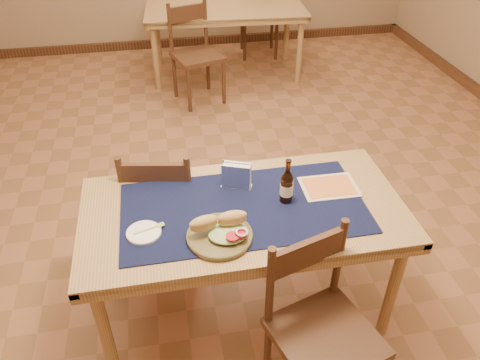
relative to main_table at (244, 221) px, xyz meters
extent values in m
cube|color=#996042|center=(0.00, 0.80, -0.68)|extent=(6.00, 7.00, 0.02)
cylinder|color=#A97F4F|center=(-0.72, -0.32, -0.31)|extent=(0.06, 0.06, 0.71)
cylinder|color=#A97F4F|center=(0.72, -0.32, -0.31)|extent=(0.06, 0.06, 0.71)
cylinder|color=#A97F4F|center=(-0.72, 0.32, -0.31)|extent=(0.06, 0.06, 0.71)
cylinder|color=#A97F4F|center=(0.72, 0.32, -0.31)|extent=(0.06, 0.06, 0.71)
cube|color=#A97F4F|center=(0.00, 0.00, 0.06)|extent=(1.60, 0.80, 0.04)
cube|color=#0F1437|center=(0.00, 0.00, 0.09)|extent=(1.20, 0.60, 0.01)
cube|color=#4D2D1B|center=(0.00, 4.27, -0.62)|extent=(6.00, 0.06, 0.10)
cylinder|color=#A97F4F|center=(-0.35, 3.02, -0.31)|extent=(0.06, 0.06, 0.71)
cylinder|color=#A97F4F|center=(1.18, 2.92, -0.31)|extent=(0.06, 0.06, 0.71)
cylinder|color=#A97F4F|center=(-0.30, 3.70, -0.31)|extent=(0.06, 0.06, 0.71)
cylinder|color=#A97F4F|center=(1.22, 3.60, -0.31)|extent=(0.06, 0.06, 0.71)
cube|color=#A97F4F|center=(0.44, 3.31, 0.06)|extent=(1.74, 0.96, 0.04)
cylinder|color=#4D2D1B|center=(-0.18, 0.64, -0.45)|extent=(0.04, 0.04, 0.44)
cylinder|color=#4D2D1B|center=(-0.53, 0.70, -0.45)|extent=(0.04, 0.04, 0.44)
cylinder|color=#4D2D1B|center=(-0.25, 0.29, -0.45)|extent=(0.04, 0.04, 0.44)
cylinder|color=#4D2D1B|center=(-0.60, 0.35, -0.45)|extent=(0.04, 0.04, 0.44)
cube|color=#4D2D1B|center=(-0.39, 0.49, -0.22)|extent=(0.48, 0.48, 0.04)
cube|color=#4D2D1B|center=(-0.42, 0.31, 0.12)|extent=(0.36, 0.09, 0.14)
cylinder|color=#4D2D1B|center=(-0.25, 0.28, 0.00)|extent=(0.04, 0.04, 0.45)
cylinder|color=#4D2D1B|center=(-0.60, 0.34, 0.00)|extent=(0.04, 0.04, 0.45)
cylinder|color=#4D2D1B|center=(0.03, -0.47, -0.44)|extent=(0.04, 0.04, 0.45)
cylinder|color=#4D2D1B|center=(0.37, -0.37, -0.44)|extent=(0.04, 0.04, 0.45)
cube|color=#4D2D1B|center=(0.26, -0.59, -0.21)|extent=(0.53, 0.53, 0.04)
cube|color=#4D2D1B|center=(0.20, -0.41, 0.14)|extent=(0.36, 0.14, 0.14)
cylinder|color=#4D2D1B|center=(0.02, -0.46, 0.02)|extent=(0.04, 0.04, 0.46)
cylinder|color=#4D2D1B|center=(0.37, -0.36, 0.02)|extent=(0.04, 0.04, 0.46)
cylinder|color=#4D2D1B|center=(-0.06, 2.46, -0.43)|extent=(0.04, 0.04, 0.47)
cylinder|color=#4D2D1B|center=(0.30, 2.57, -0.43)|extent=(0.04, 0.04, 0.47)
cylinder|color=#4D2D1B|center=(-0.18, 2.82, -0.43)|extent=(0.04, 0.04, 0.47)
cylinder|color=#4D2D1B|center=(0.18, 2.93, -0.43)|extent=(0.04, 0.04, 0.47)
cube|color=#4D2D1B|center=(0.06, 2.69, -0.20)|extent=(0.55, 0.55, 0.04)
cube|color=#4D2D1B|center=(0.00, 2.88, 0.17)|extent=(0.37, 0.14, 0.15)
cylinder|color=#4D2D1B|center=(-0.18, 2.83, 0.05)|extent=(0.04, 0.04, 0.48)
cylinder|color=#4D2D1B|center=(0.18, 2.94, 0.05)|extent=(0.04, 0.04, 0.48)
cylinder|color=#4D2D1B|center=(1.14, 3.99, -0.43)|extent=(0.04, 0.04, 0.48)
cylinder|color=#4D2D1B|center=(0.76, 4.02, -0.43)|extent=(0.04, 0.04, 0.48)
cylinder|color=#4D2D1B|center=(1.10, 3.61, -0.43)|extent=(0.04, 0.04, 0.48)
cylinder|color=#4D2D1B|center=(0.72, 3.64, -0.43)|extent=(0.04, 0.04, 0.48)
cube|color=#4D2D1B|center=(0.93, 3.81, -0.19)|extent=(0.49, 0.49, 0.04)
cylinder|color=#4D2D1B|center=(0.72, 3.63, 0.05)|extent=(0.04, 0.04, 0.49)
cylinder|color=brown|center=(-0.15, -0.19, 0.10)|extent=(0.30, 0.30, 0.02)
torus|color=brown|center=(-0.15, -0.19, 0.10)|extent=(0.30, 0.30, 0.01)
ellipsoid|color=#B9D693|center=(-0.11, -0.21, 0.12)|extent=(0.18, 0.15, 0.03)
ellipsoid|color=tan|center=(-0.22, -0.17, 0.17)|extent=(0.14, 0.09, 0.07)
ellipsoid|color=tan|center=(-0.09, -0.16, 0.17)|extent=(0.14, 0.06, 0.08)
cylinder|color=#B21726|center=(-0.10, -0.25, 0.14)|extent=(0.06, 0.06, 0.01)
cylinder|color=#B21726|center=(-0.06, -0.24, 0.14)|extent=(0.06, 0.06, 0.01)
torus|color=silver|center=(-0.06, -0.24, 0.15)|extent=(0.06, 0.06, 0.01)
cylinder|color=white|center=(-0.49, -0.10, 0.09)|extent=(0.16, 0.16, 0.01)
torus|color=white|center=(-0.49, -0.10, 0.10)|extent=(0.16, 0.16, 0.01)
cube|color=#99D072|center=(-0.48, -0.09, 0.10)|extent=(0.11, 0.05, 0.00)
cube|color=#99D072|center=(-0.41, -0.07, 0.10)|extent=(0.04, 0.03, 0.00)
cylinder|color=#4D260D|center=(0.22, 0.01, 0.16)|extent=(0.06, 0.06, 0.14)
cone|color=#4D260D|center=(0.22, 0.01, 0.25)|extent=(0.06, 0.06, 0.04)
cylinder|color=#4D260D|center=(0.22, 0.01, 0.30)|extent=(0.02, 0.02, 0.06)
cylinder|color=#4D260D|center=(0.22, 0.01, 0.33)|extent=(0.03, 0.03, 0.01)
cylinder|color=#FFF3CB|center=(0.22, 0.01, 0.16)|extent=(0.06, 0.06, 0.06)
cube|color=silver|center=(0.00, 0.17, 0.09)|extent=(0.17, 0.11, 0.00)
cube|color=silver|center=(-0.01, 0.15, 0.16)|extent=(0.14, 0.06, 0.14)
cube|color=silver|center=(0.00, 0.20, 0.16)|extent=(0.14, 0.06, 0.14)
cube|color=white|center=(0.00, 0.17, 0.16)|extent=(0.15, 0.09, 0.12)
cube|color=#45A5DD|center=(-0.01, 0.15, 0.17)|extent=(0.10, 0.04, 0.05)
cube|color=beige|center=(0.47, 0.08, 0.09)|extent=(0.29, 0.22, 0.00)
cube|color=orange|center=(0.47, 0.08, 0.09)|extent=(0.25, 0.18, 0.00)
camera|label=1|loc=(-0.34, -1.74, 1.57)|focal=35.00mm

